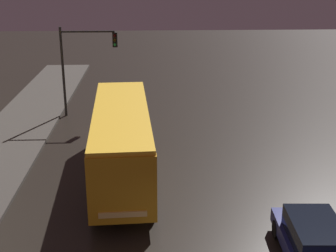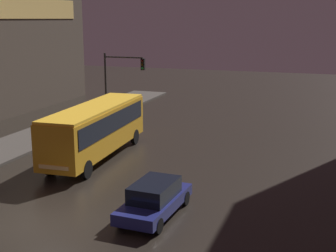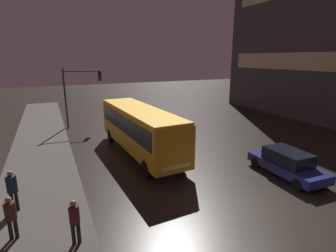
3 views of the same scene
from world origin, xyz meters
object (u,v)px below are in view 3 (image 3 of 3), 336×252
Objects in this scene: pedestrian_near at (75,219)px; bus_near at (140,126)px; car_taxi at (287,163)px; pedestrian_mid at (12,187)px; traffic_light_main at (79,87)px; pedestrian_far at (11,214)px.

bus_near is at bearing -42.88° from pedestrian_near.
pedestrian_mid reaches higher than car_taxi.
traffic_light_main is at bearing -17.79° from pedestrian_near.
pedestrian_mid is 2.04m from pedestrian_far.
pedestrian_near is at bearing 54.36° from bus_near.
car_taxi is at bearing 130.11° from bus_near.
pedestrian_mid reaches higher than pedestrian_far.
pedestrian_mid is at bearing 29.92° from bus_near.
car_taxi is 2.75× the size of pedestrian_far.
traffic_light_main is at bearing -76.40° from bus_near.
traffic_light_main reaches higher than pedestrian_near.
pedestrian_near is 3.92m from pedestrian_mid.
bus_near reaches higher than pedestrian_near.
pedestrian_mid is 0.33× the size of traffic_light_main.
pedestrian_far is at bearing 48.89° from pedestrian_near.
traffic_light_main reaches higher than pedestrian_far.
traffic_light_main is at bearing 44.11° from pedestrian_mid.
traffic_light_main is (-9.21, 16.27, 3.08)m from car_taxi.
pedestrian_far reaches higher than car_taxi.
car_taxi is at bearing -60.49° from traffic_light_main.
pedestrian_far is at bearing 2.25° from car_taxi.
pedestrian_near is at bearing -97.59° from traffic_light_main.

